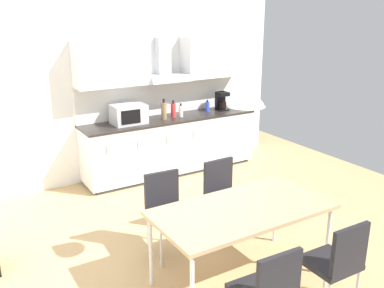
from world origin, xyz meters
TOP-DOWN VIEW (x-y plane):
  - ground_plane at (0.00, 0.00)m, footprint 7.36×7.38m
  - wall_back at (0.00, 2.51)m, footprint 5.89×0.10m
  - kitchen_counter at (0.92, 2.16)m, footprint 2.80×0.62m
  - backsplash_tile at (0.92, 2.45)m, footprint 2.78×0.02m
  - upper_wall_cabinets at (0.92, 2.29)m, footprint 2.78×0.40m
  - microwave at (0.23, 2.16)m, footprint 0.48×0.35m
  - coffee_maker at (1.88, 2.19)m, footprint 0.18×0.19m
  - bottle_blue at (1.62, 2.21)m, footprint 0.07×0.07m
  - bottle_brown at (0.78, 2.12)m, footprint 0.08×0.08m
  - bottle_white at (1.08, 2.13)m, footprint 0.07×0.07m
  - bottle_red at (0.97, 2.17)m, footprint 0.08×0.08m
  - dining_table at (0.11, -0.67)m, footprint 1.64×0.85m
  - chair_near_right at (0.48, -1.47)m, footprint 0.41×0.41m
  - chair_far_right at (0.48, 0.14)m, footprint 0.41×0.41m
  - chair_near_left at (-0.26, -1.47)m, footprint 0.42×0.42m
  - chair_far_left at (-0.25, 0.14)m, footprint 0.43×0.43m
  - pendant_lamp at (0.11, -0.67)m, footprint 0.32×0.32m

SIDE VIEW (x-z plane):
  - ground_plane at x=0.00m, z-range -0.02..0.00m
  - kitchen_counter at x=0.92m, z-range 0.00..0.89m
  - chair_near_right at x=0.48m, z-range 0.10..0.97m
  - chair_far_right at x=0.48m, z-range 0.10..0.97m
  - chair_near_left at x=-0.26m, z-range 0.10..0.97m
  - chair_far_left at x=-0.25m, z-range 0.10..0.97m
  - dining_table at x=0.11m, z-range 0.33..1.08m
  - bottle_blue at x=1.62m, z-range 0.87..1.06m
  - bottle_white at x=1.08m, z-range 0.87..1.08m
  - bottle_red at x=0.97m, z-range 0.87..1.13m
  - bottle_brown at x=0.78m, z-range 0.86..1.18m
  - microwave at x=0.23m, z-range 0.89..1.17m
  - coffee_maker at x=1.88m, z-range 0.89..1.19m
  - backsplash_tile at x=0.92m, z-range 0.89..1.38m
  - wall_back at x=0.00m, z-range 0.00..2.76m
  - upper_wall_cabinets at x=0.92m, z-range 1.42..2.07m
  - pendant_lamp at x=0.11m, z-range 1.69..1.91m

